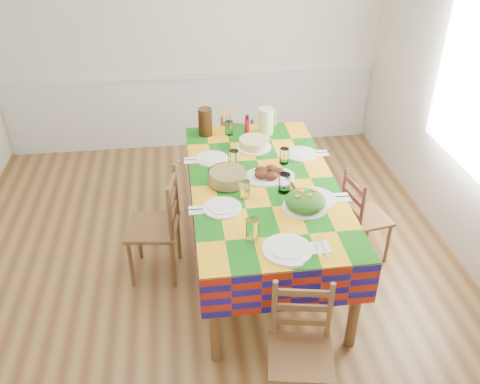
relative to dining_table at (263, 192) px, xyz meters
name	(u,v)px	position (x,y,z in m)	size (l,w,h in m)	color
room	(203,133)	(-0.47, -0.08, 0.60)	(4.58, 5.08, 2.78)	brown
wainscot	(192,109)	(-0.47, 2.40, -0.27)	(4.41, 0.06, 0.92)	silver
window_right	(474,85)	(1.76, 0.22, 0.75)	(1.40, 1.40, 0.00)	white
dining_table	(263,192)	(0.00, 0.00, 0.00)	(1.17, 2.18, 0.85)	brown
setting_near_head	(276,242)	(-0.06, -0.83, 0.13)	(0.55, 0.36, 0.16)	white
setting_left_near	(230,201)	(-0.31, -0.30, 0.13)	(0.54, 0.32, 0.14)	white
setting_left_far	(219,158)	(-0.33, 0.38, 0.13)	(0.52, 0.31, 0.14)	white
setting_right_near	(304,193)	(0.27, -0.26, 0.13)	(0.61, 0.35, 0.16)	white
setting_right_far	(296,154)	(0.34, 0.36, 0.13)	(0.54, 0.31, 0.14)	white
meat_platter	(269,174)	(0.05, 0.05, 0.13)	(0.42, 0.30, 0.08)	white
salad_platter	(305,201)	(0.24, -0.41, 0.15)	(0.34, 0.34, 0.14)	white
pasta_bowl	(227,177)	(-0.29, 0.01, 0.15)	(0.31, 0.31, 0.11)	white
cake	(254,144)	(0.01, 0.59, 0.14)	(0.32, 0.32, 0.09)	white
serving_utensils	(289,186)	(0.19, -0.10, 0.10)	(0.15, 0.34, 0.01)	black
flower_vase	(229,124)	(-0.18, 0.89, 0.20)	(0.16, 0.13, 0.25)	white
hot_sauce	(247,124)	(-0.01, 0.91, 0.18)	(0.04, 0.04, 0.18)	red
green_pitcher	(266,121)	(0.17, 0.88, 0.22)	(0.15, 0.15, 0.25)	#C1E4A1
tea_pitcher	(205,122)	(-0.40, 0.92, 0.23)	(0.13, 0.13, 0.26)	black
name_card	(296,266)	(0.03, -1.05, 0.11)	(0.10, 0.03, 0.02)	white
chair_near	(300,352)	(0.01, -1.38, -0.31)	(0.46, 0.45, 0.90)	brown
chair_far	(240,150)	(-0.01, 1.39, -0.34)	(0.47, 0.46, 0.84)	brown
chair_left	(158,227)	(-0.88, -0.01, -0.27)	(0.47, 0.48, 0.97)	brown
chair_right	(362,217)	(0.88, -0.01, -0.33)	(0.42, 0.43, 0.85)	brown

